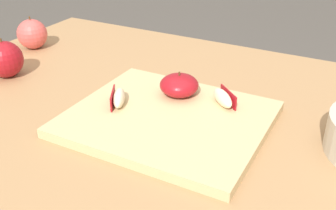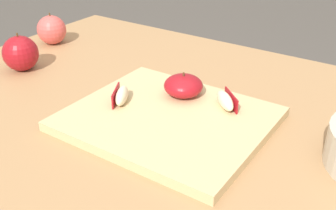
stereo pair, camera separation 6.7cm
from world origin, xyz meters
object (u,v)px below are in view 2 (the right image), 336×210
whole_apple_red_delicious (21,53)px  whole_apple_pink_lady (52,30)px  apple_wedge_back (121,96)px  apple_wedge_left (226,101)px  cutting_board (168,119)px  apple_half_skin_up (183,86)px

whole_apple_red_delicious → whole_apple_pink_lady: (-0.08, 0.17, -0.00)m
apple_wedge_back → apple_wedge_left: (0.18, 0.09, 0.00)m
cutting_board → apple_wedge_back: size_ratio=5.16×
whole_apple_red_delicious → apple_wedge_back: bearing=-4.0°
cutting_board → whole_apple_pink_lady: size_ratio=4.04×
cutting_board → apple_half_skin_up: (-0.02, 0.08, 0.03)m
cutting_board → apple_wedge_left: apple_wedge_left is taller
apple_half_skin_up → whole_apple_pink_lady: size_ratio=0.89×
cutting_board → apple_wedge_left: bearing=48.2°
apple_wedge_left → whole_apple_pink_lady: 0.59m
apple_wedge_back → whole_apple_red_delicious: 0.33m
apple_half_skin_up → whole_apple_pink_lady: whole_apple_pink_lady is taller
cutting_board → apple_wedge_back: bearing=-174.4°
apple_wedge_back → apple_wedge_left: 0.20m
whole_apple_red_delicious → apple_wedge_left: bearing=8.0°
apple_half_skin_up → whole_apple_pink_lady: bearing=168.6°
apple_wedge_left → whole_apple_red_delicious: (-0.50, -0.07, 0.01)m
cutting_board → whole_apple_red_delicious: (-0.43, 0.01, 0.03)m
cutting_board → apple_half_skin_up: apple_half_skin_up is taller
apple_wedge_back → whole_apple_red_delicious: whole_apple_red_delicious is taller
apple_wedge_back → apple_wedge_left: same height
whole_apple_pink_lady → apple_wedge_left: bearing=-9.4°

